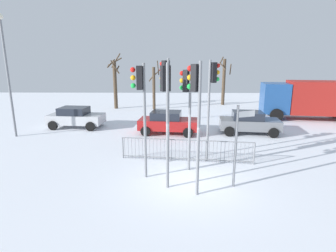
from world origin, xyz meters
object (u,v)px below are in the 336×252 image
object	(u,v)px
traffic_light_mid_right	(141,96)
delivery_truck	(309,98)
traffic_light_mid_left	(187,96)
traffic_light_foreground_left	(166,98)
bare_tree_left	(224,81)
car_grey_mid	(249,122)
bare_tree_right	(154,87)
traffic_light_rear_right	(166,87)
traffic_light_foreground_right	(196,99)
bare_tree_centre	(115,82)
car_silver_far	(76,117)
traffic_light_rear_left	(212,89)
street_lamp	(6,65)
car_red_near	(168,122)
direction_sign_post	(237,142)

from	to	relation	value
traffic_light_mid_right	delivery_truck	world-z (taller)	traffic_light_mid_right
delivery_truck	traffic_light_mid_left	bearing A→B (deg)	53.74
traffic_light_foreground_left	bare_tree_left	world-z (taller)	bare_tree_left
car_grey_mid	traffic_light_mid_right	bearing A→B (deg)	-125.73
bare_tree_left	bare_tree_right	distance (m)	7.78
traffic_light_rear_right	traffic_light_foreground_right	xyz separation A→B (m)	(1.08, -3.27, -0.08)
traffic_light_rear_right	traffic_light_mid_right	size ratio (longest dim) A/B	1.04
bare_tree_centre	car_silver_far	bearing A→B (deg)	-98.96
traffic_light_foreground_right	traffic_light_rear_left	distance (m)	3.46
traffic_light_rear_right	car_grey_mid	size ratio (longest dim) A/B	1.21
car_grey_mid	bare_tree_right	world-z (taller)	bare_tree_right
traffic_light_mid_right	bare_tree_right	size ratio (longest dim) A/B	0.99
traffic_light_foreground_right	traffic_light_mid_left	distance (m)	2.26
car_silver_far	street_lamp	world-z (taller)	street_lamp
bare_tree_right	bare_tree_left	bearing A→B (deg)	20.73
delivery_truck	bare_tree_right	distance (m)	13.59
traffic_light_rear_left	car_silver_far	size ratio (longest dim) A/B	1.20
traffic_light_foreground_right	car_grey_mid	size ratio (longest dim) A/B	1.19
car_grey_mid	bare_tree_centre	bearing A→B (deg)	144.91
traffic_light_foreground_left	bare_tree_right	world-z (taller)	bare_tree_right
traffic_light_mid_left	traffic_light_foreground_left	distance (m)	1.88
traffic_light_foreground_left	bare_tree_right	size ratio (longest dim) A/B	0.99
street_lamp	bare_tree_left	xyz separation A→B (m)	(15.43, 12.80, -1.87)
traffic_light_mid_left	street_lamp	distance (m)	11.81
car_grey_mid	traffic_light_rear_left	bearing A→B (deg)	-116.59
traffic_light_rear_left	bare_tree_left	bearing A→B (deg)	142.58
traffic_light_mid_right	traffic_light_mid_left	bearing A→B (deg)	-66.29
car_red_near	street_lamp	xyz separation A→B (m)	(-9.65, -0.87, 3.68)
traffic_light_mid_left	delivery_truck	xyz separation A→B (m)	(10.38, 10.60, -1.52)
car_grey_mid	car_red_near	xyz separation A→B (m)	(-5.32, -0.05, 0.00)
car_silver_far	bare_tree_left	distance (m)	16.28
traffic_light_mid_left	bare_tree_right	world-z (taller)	bare_tree_right
traffic_light_foreground_left	car_red_near	distance (m)	8.11
bare_tree_left	bare_tree_centre	distance (m)	11.39
car_silver_far	car_grey_mid	size ratio (longest dim) A/B	0.99
traffic_light_foreground_left	delivery_truck	size ratio (longest dim) A/B	0.64
delivery_truck	bare_tree_left	world-z (taller)	bare_tree_left
traffic_light_foreground_right	direction_sign_post	size ratio (longest dim) A/B	1.49
traffic_light_rear_right	bare_tree_centre	distance (m)	15.43
car_grey_mid	bare_tree_left	distance (m)	12.02
traffic_light_rear_left	traffic_light_foreground_left	xyz separation A→B (m)	(-2.03, -2.74, -0.06)
delivery_truck	bare_tree_centre	world-z (taller)	bare_tree_centre
traffic_light_rear_left	direction_sign_post	world-z (taller)	traffic_light_rear_left
bare_tree_left	traffic_light_rear_right	bearing A→B (deg)	-108.81
car_grey_mid	car_red_near	bearing A→B (deg)	-173.11
direction_sign_post	car_grey_mid	xyz separation A→B (m)	(2.61, 7.72, -1.00)
traffic_light_mid_left	delivery_truck	size ratio (longest dim) A/B	0.61
traffic_light_mid_right	street_lamp	distance (m)	10.64
traffic_light_foreground_right	traffic_light_rear_left	xyz separation A→B (m)	(1.00, 3.31, 0.02)
car_silver_far	traffic_light_mid_right	bearing A→B (deg)	-50.97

